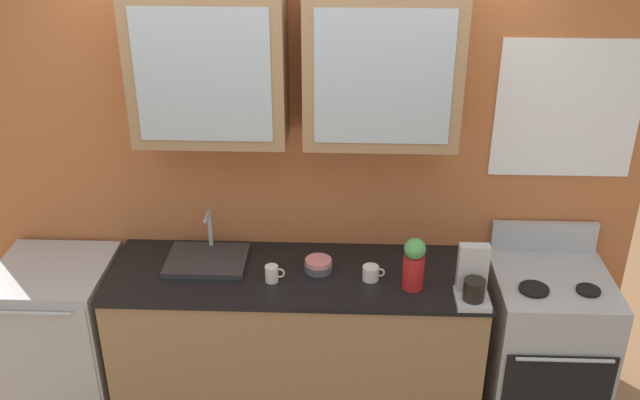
{
  "coord_description": "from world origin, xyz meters",
  "views": [
    {
      "loc": [
        0.26,
        -3.29,
        3.03
      ],
      "look_at": [
        0.13,
        0.0,
        1.38
      ],
      "focal_mm": 40.3,
      "sensor_mm": 36.0,
      "label": 1
    }
  ],
  "objects_px": {
    "stove_range": "(543,347)",
    "cup_near_bowls": "(371,273)",
    "bowl_stack": "(318,265)",
    "vase": "(414,263)",
    "sink_faucet": "(207,259)",
    "cup_near_sink": "(272,274)",
    "dishwasher": "(63,337)",
    "coffee_maker": "(473,281)"
  },
  "relations": [
    {
      "from": "vase",
      "to": "cup_near_bowls",
      "type": "relative_size",
      "value": 2.42
    },
    {
      "from": "dishwasher",
      "to": "coffee_maker",
      "type": "relative_size",
      "value": 3.22
    },
    {
      "from": "cup_near_bowls",
      "to": "coffee_maker",
      "type": "relative_size",
      "value": 0.41
    },
    {
      "from": "cup_near_sink",
      "to": "cup_near_bowls",
      "type": "height_order",
      "value": "cup_near_sink"
    },
    {
      "from": "vase",
      "to": "cup_near_bowls",
      "type": "distance_m",
      "value": 0.25
    },
    {
      "from": "stove_range",
      "to": "sink_faucet",
      "type": "height_order",
      "value": "sink_faucet"
    },
    {
      "from": "cup_near_sink",
      "to": "cup_near_bowls",
      "type": "distance_m",
      "value": 0.53
    },
    {
      "from": "vase",
      "to": "coffee_maker",
      "type": "bearing_deg",
      "value": -17.1
    },
    {
      "from": "bowl_stack",
      "to": "vase",
      "type": "xyz_separation_m",
      "value": [
        0.5,
        -0.15,
        0.11
      ]
    },
    {
      "from": "sink_faucet",
      "to": "coffee_maker",
      "type": "relative_size",
      "value": 1.52
    },
    {
      "from": "coffee_maker",
      "to": "dishwasher",
      "type": "bearing_deg",
      "value": 175.02
    },
    {
      "from": "bowl_stack",
      "to": "vase",
      "type": "distance_m",
      "value": 0.53
    },
    {
      "from": "stove_range",
      "to": "cup_near_bowls",
      "type": "bearing_deg",
      "value": -177.43
    },
    {
      "from": "cup_near_bowls",
      "to": "coffee_maker",
      "type": "distance_m",
      "value": 0.54
    },
    {
      "from": "sink_faucet",
      "to": "cup_near_sink",
      "type": "relative_size",
      "value": 4.15
    },
    {
      "from": "cup_near_bowls",
      "to": "coffee_maker",
      "type": "bearing_deg",
      "value": -17.23
    },
    {
      "from": "cup_near_sink",
      "to": "stove_range",
      "type": "bearing_deg",
      "value": 3.06
    },
    {
      "from": "cup_near_sink",
      "to": "coffee_maker",
      "type": "distance_m",
      "value": 1.04
    },
    {
      "from": "coffee_maker",
      "to": "bowl_stack",
      "type": "bearing_deg",
      "value": 163.28
    },
    {
      "from": "dishwasher",
      "to": "vase",
      "type": "bearing_deg",
      "value": -3.12
    },
    {
      "from": "stove_range",
      "to": "bowl_stack",
      "type": "distance_m",
      "value": 1.36
    },
    {
      "from": "sink_faucet",
      "to": "cup_near_sink",
      "type": "distance_m",
      "value": 0.42
    },
    {
      "from": "vase",
      "to": "dishwasher",
      "type": "relative_size",
      "value": 0.31
    },
    {
      "from": "vase",
      "to": "coffee_maker",
      "type": "xyz_separation_m",
      "value": [
        0.29,
        -0.09,
        -0.04
      ]
    },
    {
      "from": "stove_range",
      "to": "cup_near_sink",
      "type": "height_order",
      "value": "stove_range"
    },
    {
      "from": "stove_range",
      "to": "sink_faucet",
      "type": "xyz_separation_m",
      "value": [
        -1.89,
        0.1,
        0.48
      ]
    },
    {
      "from": "bowl_stack",
      "to": "stove_range",
      "type": "bearing_deg",
      "value": -1.63
    },
    {
      "from": "vase",
      "to": "dishwasher",
      "type": "xyz_separation_m",
      "value": [
        -1.98,
        0.11,
        -0.61
      ]
    },
    {
      "from": "sink_faucet",
      "to": "bowl_stack",
      "type": "bearing_deg",
      "value": -5.57
    },
    {
      "from": "cup_near_sink",
      "to": "vase",
      "type": "bearing_deg",
      "value": -2.42
    },
    {
      "from": "cup_near_bowls",
      "to": "dishwasher",
      "type": "height_order",
      "value": "cup_near_bowls"
    },
    {
      "from": "cup_near_bowls",
      "to": "dishwasher",
      "type": "bearing_deg",
      "value": 178.69
    },
    {
      "from": "cup_near_sink",
      "to": "coffee_maker",
      "type": "relative_size",
      "value": 0.36
    },
    {
      "from": "bowl_stack",
      "to": "cup_near_bowls",
      "type": "distance_m",
      "value": 0.3
    },
    {
      "from": "stove_range",
      "to": "cup_near_bowls",
      "type": "xyz_separation_m",
      "value": [
        -0.99,
        -0.04,
        0.5
      ]
    },
    {
      "from": "vase",
      "to": "coffee_maker",
      "type": "distance_m",
      "value": 0.31
    },
    {
      "from": "cup_near_bowls",
      "to": "coffee_maker",
      "type": "xyz_separation_m",
      "value": [
        0.51,
        -0.16,
        0.07
      ]
    },
    {
      "from": "stove_range",
      "to": "bowl_stack",
      "type": "height_order",
      "value": "stove_range"
    },
    {
      "from": "stove_range",
      "to": "vase",
      "type": "relative_size",
      "value": 3.83
    },
    {
      "from": "sink_faucet",
      "to": "vase",
      "type": "distance_m",
      "value": 1.15
    },
    {
      "from": "stove_range",
      "to": "dishwasher",
      "type": "bearing_deg",
      "value": -179.91
    },
    {
      "from": "stove_range",
      "to": "bowl_stack",
      "type": "bearing_deg",
      "value": 178.37
    }
  ]
}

